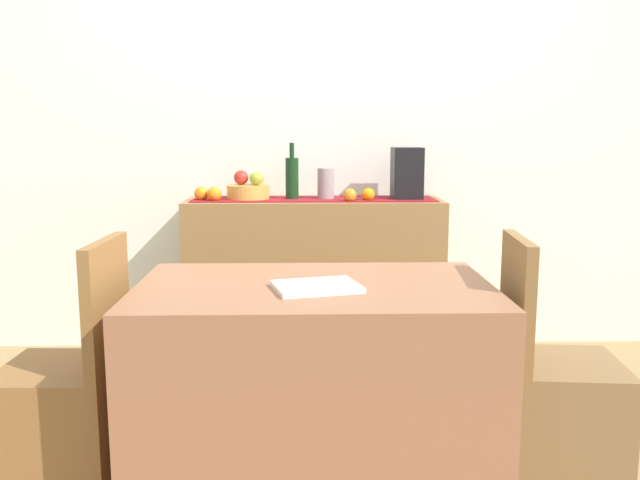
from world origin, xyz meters
TOP-DOWN VIEW (x-y plane):
  - ground_plane at (0.00, 0.00)m, footprint 6.40×6.40m
  - room_wall_rear at (0.00, 1.18)m, footprint 6.40×0.06m
  - sideboard_console at (-0.06, 0.92)m, footprint 1.40×0.42m
  - table_runner at (-0.06, 0.92)m, footprint 1.31×0.32m
  - fruit_bowl at (-0.42, 0.92)m, footprint 0.23×0.23m
  - apple_center at (-0.46, 0.93)m, footprint 0.08×0.08m
  - apple_upper at (-0.37, 0.97)m, footprint 0.07×0.07m
  - apple_right at (-0.37, 0.90)m, footprint 0.07×0.07m
  - wine_bottle at (-0.18, 0.92)m, footprint 0.07×0.07m
  - coffee_maker at (0.45, 0.92)m, footprint 0.16×0.18m
  - ceramic_vase at (0.01, 0.92)m, footprint 0.09×0.09m
  - orange_loose_end at (-0.66, 0.87)m, footprint 0.08×0.08m
  - orange_loose_mid at (-0.59, 0.83)m, footprint 0.08×0.08m
  - orange_loose_near_bowl at (0.23, 0.83)m, footprint 0.07×0.07m
  - orange_loose_far at (0.13, 0.80)m, footprint 0.07×0.07m
  - dining_table at (-0.08, -0.46)m, footprint 1.24×0.77m
  - open_book at (-0.07, -0.53)m, footprint 0.32×0.27m
  - chair_near_window at (-0.96, -0.46)m, footprint 0.41×0.41m
  - chair_by_corner at (0.80, -0.46)m, footprint 0.44×0.44m

SIDE VIEW (x-z plane):
  - ground_plane at x=0.00m, z-range -0.02..0.00m
  - chair_near_window at x=-0.96m, z-range -0.18..0.72m
  - chair_by_corner at x=0.80m, z-range -0.18..0.72m
  - dining_table at x=-0.08m, z-range 0.00..0.74m
  - sideboard_console at x=-0.06m, z-range 0.00..0.90m
  - open_book at x=-0.07m, z-range 0.74..0.76m
  - table_runner at x=-0.06m, z-range 0.90..0.90m
  - orange_loose_near_bowl at x=0.23m, z-range 0.90..0.97m
  - orange_loose_far at x=0.13m, z-range 0.90..0.97m
  - orange_loose_end at x=-0.66m, z-range 0.90..0.97m
  - orange_loose_mid at x=-0.59m, z-range 0.90..0.97m
  - fruit_bowl at x=-0.42m, z-range 0.90..0.98m
  - ceramic_vase at x=0.01m, z-range 0.90..1.07m
  - apple_upper at x=-0.37m, z-range 0.98..1.04m
  - apple_right at x=-0.37m, z-range 0.98..1.05m
  - apple_center at x=-0.46m, z-range 0.98..1.05m
  - wine_bottle at x=-0.18m, z-range 0.86..1.17m
  - coffee_maker at x=0.45m, z-range 0.90..1.18m
  - room_wall_rear at x=0.00m, z-range 0.00..2.70m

